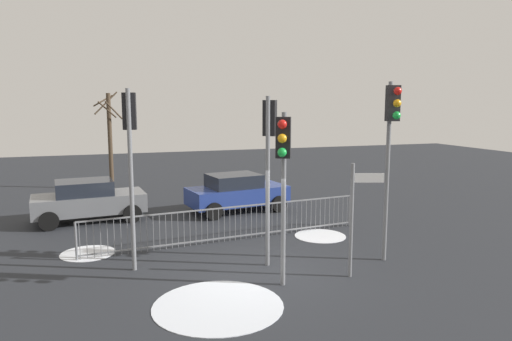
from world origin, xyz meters
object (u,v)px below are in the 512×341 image
Objects in this scene: car_grey_mid at (88,200)px; bare_tree_left at (110,137)px; direction_sign_post at (354,214)px; car_blue_far at (237,192)px; traffic_light_mid_right at (391,132)px; traffic_light_mid_left at (130,138)px; traffic_light_foreground_right at (269,142)px; traffic_light_rear_right at (283,161)px.

bare_tree_left is (0.97, 6.46, 1.77)m from car_grey_mid.
bare_tree_left reaches higher than direction_sign_post.
car_blue_far is 0.85× the size of bare_tree_left.
traffic_light_mid_left is (-6.37, 1.63, -0.14)m from traffic_light_mid_right.
bare_tree_left is at bearing 114.49° from car_blue_far.
traffic_light_mid_right is 1.70× the size of direction_sign_post.
traffic_light_mid_left is 1.15× the size of car_grey_mid.
traffic_light_foreground_right is 1.11× the size of car_grey_mid.
car_grey_mid is 0.98× the size of car_blue_far.
car_blue_far is at bearing 118.09° from traffic_light_foreground_right.
car_blue_far is (-0.73, 7.56, -0.80)m from direction_sign_post.
bare_tree_left reaches higher than traffic_light_mid_right.
traffic_light_mid_right is 2.45m from direction_sign_post.
direction_sign_post is 9.98m from car_grey_mid.
traffic_light_rear_right is at bearing -76.96° from bare_tree_left.
bare_tree_left is (-5.19, 14.28, 0.97)m from direction_sign_post.
traffic_light_mid_right is 1.20× the size of car_grey_mid.
bare_tree_left reaches higher than traffic_light_foreground_right.
traffic_light_rear_right is 9.24m from car_grey_mid.
direction_sign_post is at bearing -70.01° from bare_tree_left.
traffic_light_mid_left reaches higher than direction_sign_post.
traffic_light_foreground_right is 13.25m from bare_tree_left.
traffic_light_rear_right reaches higher than direction_sign_post.
car_grey_mid is (-4.56, 6.28, -2.42)m from traffic_light_foreground_right.
traffic_light_rear_right is 0.91× the size of traffic_light_foreground_right.
direction_sign_post is 15.22m from bare_tree_left.
traffic_light_mid_right is 6.58m from traffic_light_mid_left.
traffic_light_foreground_right is at bearing -6.15° from traffic_light_mid_right.
bare_tree_left is at bearing -49.54° from traffic_light_rear_right.
traffic_light_foreground_right is 3.46m from traffic_light_mid_left.
car_grey_mid is 6.77m from bare_tree_left.
car_grey_mid is at bearing 168.20° from car_blue_far.
traffic_light_rear_right is 3.40m from traffic_light_mid_right.
traffic_light_mid_left is 0.95× the size of bare_tree_left.
traffic_light_mid_left is (-3.10, 2.38, 0.40)m from traffic_light_rear_right.
direction_sign_post is at bearing -7.62° from traffic_light_foreground_right.
bare_tree_left is at bearing -54.23° from traffic_light_mid_right.
traffic_light_rear_right is 0.99× the size of car_blue_far.
bare_tree_left is at bearing 76.25° from car_grey_mid.
car_grey_mid is (-6.16, 7.82, -0.80)m from direction_sign_post.
traffic_light_mid_left is 12.00m from bare_tree_left.
traffic_light_mid_left is at bearing -156.45° from traffic_light_foreground_right.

